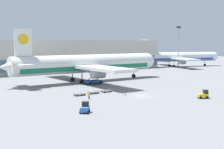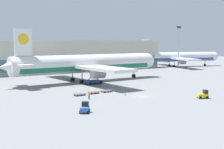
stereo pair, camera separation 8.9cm
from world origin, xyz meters
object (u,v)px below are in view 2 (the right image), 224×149
at_px(baggage_tug_foreground, 203,95).
at_px(baggage_dolly_second, 94,92).
at_px(baggage_dolly_lead, 80,94).
at_px(baggage_dolly_third, 107,91).
at_px(ground_crew_near, 89,95).
at_px(light_mast, 179,43).
at_px(baggage_tug_mid, 85,108).
at_px(scissor_lift_loader, 93,78).
at_px(airplane_distant, 177,57).
at_px(traffic_cone_near, 125,94).
at_px(airplane_main, 86,64).

relative_size(baggage_tug_foreground, baggage_dolly_second, 0.76).
bearing_deg(baggage_dolly_lead, baggage_dolly_third, 5.12).
xyz_separation_m(baggage_tug_foreground, ground_crew_near, (-22.92, 13.64, 0.12)).
distance_m(light_mast, baggage_dolly_lead, 96.45).
xyz_separation_m(baggage_tug_mid, baggage_dolly_second, (12.15, 17.78, -0.49)).
height_order(scissor_lift_loader, ground_crew_near, scissor_lift_loader).
distance_m(baggage_dolly_second, ground_crew_near, 7.95).
xyz_separation_m(scissor_lift_loader, baggage_tug_mid, (-21.34, -34.09, -0.99)).
bearing_deg(airplane_distant, baggage_tug_foreground, -114.99).
bearing_deg(scissor_lift_loader, baggage_tug_mid, -124.39).
bearing_deg(baggage_tug_mid, scissor_lift_loader, 7.63).
bearing_deg(baggage_tug_mid, airplane_distant, -13.48).
relative_size(light_mast, baggage_dolly_second, 5.73).
relative_size(baggage_dolly_second, baggage_dolly_third, 1.00).
relative_size(airplane_distant, baggage_tug_foreground, 17.34).
distance_m(scissor_lift_loader, baggage_dolly_third, 16.86).
xyz_separation_m(scissor_lift_loader, traffic_cone_near, (-3.78, -22.63, -1.55)).
distance_m(airplane_distant, ground_crew_near, 105.26).
bearing_deg(baggage_dolly_lead, airplane_main, 56.93).
distance_m(baggage_tug_foreground, baggage_dolly_lead, 29.60).
distance_m(light_mast, airplane_main, 73.02).
height_order(airplane_distant, traffic_cone_near, airplane_distant).
bearing_deg(baggage_tug_mid, baggage_dolly_third, -2.22).
distance_m(baggage_dolly_lead, ground_crew_near, 5.72).
bearing_deg(airplane_distant, airplane_main, -140.77).
bearing_deg(airplane_distant, light_mast, -111.67).
relative_size(light_mast, airplane_main, 0.37).
bearing_deg(traffic_cone_near, airplane_main, 80.87).
xyz_separation_m(baggage_tug_mid, baggage_dolly_third, (16.23, 18.09, -0.49)).
relative_size(light_mast, baggage_dolly_third, 5.73).
bearing_deg(scissor_lift_loader, ground_crew_near, -124.18).
bearing_deg(baggage_tug_foreground, airplane_distant, 74.76).
distance_m(airplane_distant, baggage_tug_mid, 117.89).
xyz_separation_m(scissor_lift_loader, baggage_dolly_lead, (-13.53, -16.92, -1.48)).
distance_m(scissor_lift_loader, baggage_dolly_second, 18.77).
bearing_deg(baggage_dolly_lead, airplane_distant, 30.60).
bearing_deg(traffic_cone_near, light_mast, 36.66).
distance_m(airplane_main, ground_crew_near, 32.71).
bearing_deg(scissor_lift_loader, airplane_main, 79.85).
height_order(baggage_tug_foreground, baggage_tug_mid, same).
xyz_separation_m(scissor_lift_loader, baggage_dolly_third, (-5.11, -16.00, -1.48)).
xyz_separation_m(airplane_distant, baggage_tug_foreground, (-64.04, -72.81, -4.15)).
distance_m(baggage_dolly_third, traffic_cone_near, 6.77).
distance_m(baggage_tug_foreground, baggage_dolly_second, 26.91).
relative_size(baggage_dolly_third, ground_crew_near, 2.18).
distance_m(airplane_distant, scissor_lift_loader, 81.66).
distance_m(baggage_tug_foreground, baggage_tug_mid, 30.31).
relative_size(baggage_dolly_lead, baggage_dolly_second, 1.00).
relative_size(airplane_main, baggage_dolly_second, 15.64).
height_order(baggage_tug_foreground, baggage_dolly_lead, baggage_tug_foreground).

